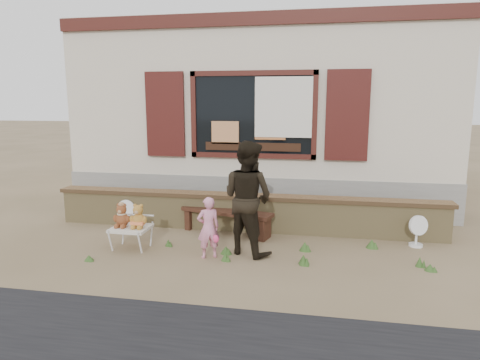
% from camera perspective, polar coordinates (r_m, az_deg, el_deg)
% --- Properties ---
extents(ground, '(80.00, 80.00, 0.00)m').
position_cam_1_polar(ground, '(6.93, -0.93, -9.05)').
color(ground, brown).
rests_on(ground, ground).
extents(shopfront, '(8.04, 5.13, 4.00)m').
position_cam_1_polar(shopfront, '(10.97, 3.80, 8.79)').
color(shopfront, '#C0B19B').
rests_on(shopfront, ground).
extents(brick_wall, '(7.10, 0.36, 0.67)m').
position_cam_1_polar(brick_wall, '(7.77, 0.55, -4.25)').
color(brick_wall, tan).
rests_on(brick_wall, ground).
extents(bench, '(1.71, 0.80, 0.43)m').
position_cam_1_polar(bench, '(7.57, -1.80, -4.87)').
color(bench, black).
rests_on(bench, ground).
extents(folding_chair, '(0.58, 0.52, 0.36)m').
position_cam_1_polar(folding_chair, '(7.03, -14.34, -6.34)').
color(folding_chair, silver).
rests_on(folding_chair, ground).
extents(teddy_bear_left, '(0.28, 0.25, 0.38)m').
position_cam_1_polar(teddy_bear_left, '(7.03, -15.46, -4.48)').
color(teddy_bear_left, brown).
rests_on(teddy_bear_left, folding_chair).
extents(teddy_bear_right, '(0.29, 0.25, 0.39)m').
position_cam_1_polar(teddy_bear_right, '(6.91, -13.38, -4.62)').
color(teddy_bear_right, olive).
rests_on(teddy_bear_right, folding_chair).
extents(child, '(0.41, 0.36, 0.93)m').
position_cam_1_polar(child, '(6.41, -4.24, -6.34)').
color(child, pink).
rests_on(child, ground).
extents(adult, '(1.06, 0.98, 1.74)m').
position_cam_1_polar(adult, '(6.50, 1.02, -2.39)').
color(adult, black).
rests_on(adult, ground).
extents(fan_left, '(0.34, 0.22, 0.52)m').
position_cam_1_polar(fan_left, '(8.27, -14.93, -4.29)').
color(fan_left, white).
rests_on(fan_left, ground).
extents(fan_right, '(0.33, 0.23, 0.52)m').
position_cam_1_polar(fan_right, '(7.50, 22.50, -6.27)').
color(fan_right, white).
rests_on(fan_right, ground).
extents(grass_tufts, '(4.99, 1.50, 0.15)m').
position_cam_1_polar(grass_tufts, '(6.61, 7.64, -9.56)').
color(grass_tufts, '#355823').
rests_on(grass_tufts, ground).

